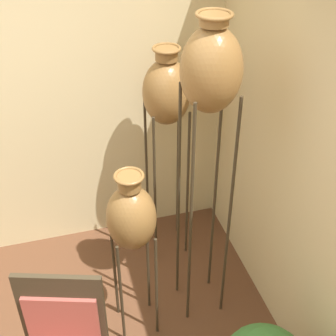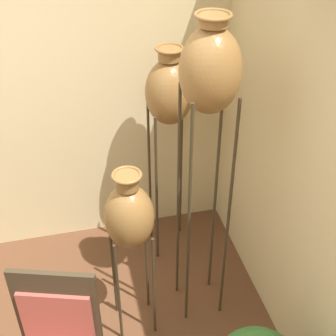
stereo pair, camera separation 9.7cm
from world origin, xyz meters
The scene contains 3 objects.
vase_stand_tall centered at (1.25, 0.74, 1.81)m, with size 0.34×0.34×2.15m.
vase_stand_medium centered at (1.19, 1.39, 1.41)m, with size 0.34×0.34×1.75m.
vase_stand_short centered at (0.77, 0.67, 0.98)m, with size 0.31×0.31×1.31m.
Camera 1 is at (0.40, -1.44, 2.85)m, focal length 50.00 mm.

